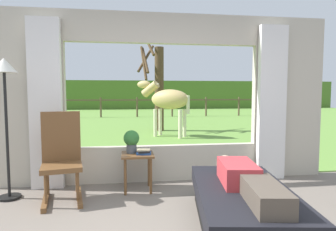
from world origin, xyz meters
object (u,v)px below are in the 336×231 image
floor_lamp_left (5,86)px  reclining_person (245,179)px  potted_plant (131,140)px  side_table (138,160)px  book_stack (144,152)px  pasture_tree (157,85)px  rocking_chair (62,157)px  horse (167,100)px  recliner_sofa (243,207)px

floor_lamp_left → reclining_person: bearing=-25.5°
potted_plant → floor_lamp_left: floor_lamp_left is taller
side_table → book_stack: bearing=-36.7°
side_table → pasture_tree: (0.94, 6.22, 1.21)m
rocking_chair → horse: (2.06, 4.94, 0.61)m
reclining_person → rocking_chair: (-1.97, 1.17, 0.02)m
recliner_sofa → book_stack: size_ratio=8.51×
rocking_chair → side_table: bearing=-0.9°
potted_plant → side_table: bearing=-36.9°
potted_plant → pasture_tree: pasture_tree is taller
book_stack → potted_plant: bearing=143.2°
reclining_person → horse: (0.09, 6.11, 0.63)m
potted_plant → floor_lamp_left: size_ratio=0.18×
floor_lamp_left → recliner_sofa: bearing=-24.6°
rocking_chair → pasture_tree: bearing=62.2°
rocking_chair → potted_plant: bearing=3.7°
potted_plant → floor_lamp_left: (-1.57, -0.14, 0.75)m
floor_lamp_left → book_stack: bearing=0.7°
recliner_sofa → reclining_person: (0.00, -0.05, 0.30)m
horse → potted_plant: bearing=-159.1°
book_stack → pasture_tree: size_ratio=0.06×
recliner_sofa → reclining_person: bearing=-81.2°
recliner_sofa → floor_lamp_left: (-2.65, 1.22, 1.23)m
horse → book_stack: bearing=-157.0°
floor_lamp_left → pasture_tree: size_ratio=0.53×
side_table → potted_plant: bearing=143.1°
recliner_sofa → horse: bearing=98.0°
rocking_chair → book_stack: 1.06m
recliner_sofa → reclining_person: size_ratio=1.27×
rocking_chair → pasture_tree: 6.77m
rocking_chair → horse: horse is taller
potted_plant → book_stack: (0.16, -0.12, -0.15)m
reclining_person → side_table: bearing=135.4°
side_table → floor_lamp_left: 1.95m
rocking_chair → potted_plant: size_ratio=3.50×
book_stack → rocking_chair: bearing=-173.8°
floor_lamp_left → pasture_tree: 6.82m
reclining_person → side_table: 1.68m
reclining_person → book_stack: size_ratio=6.72×
rocking_chair → book_stack: rocking_chair is taller
horse → rocking_chair: bearing=-167.8°
side_table → book_stack: 0.17m
potted_plant → book_stack: bearing=-36.8°
book_stack → horse: horse is taller
side_table → book_stack: (0.08, -0.06, 0.13)m
reclining_person → rocking_chair: rocking_chair is taller
reclining_person → pasture_tree: bearing=99.3°
rocking_chair → recliner_sofa: bearing=-40.8°
reclining_person → side_table: size_ratio=2.76×
rocking_chair → floor_lamp_left: bearing=160.9°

